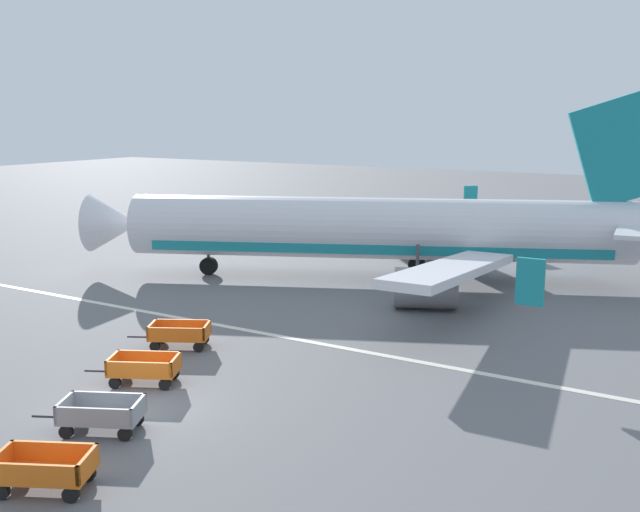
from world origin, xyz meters
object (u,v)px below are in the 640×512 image
at_px(baggage_cart_nearest, 44,469).
at_px(baggage_cart_fourth_in_row, 179,334).
at_px(baggage_cart_third_in_row, 144,368).
at_px(baggage_cart_second_in_row, 101,414).
at_px(airplane, 393,230).

height_order(baggage_cart_nearest, baggage_cart_fourth_in_row, same).
distance_m(baggage_cart_third_in_row, baggage_cart_fourth_in_row, 4.34).
height_order(baggage_cart_nearest, baggage_cart_third_in_row, same).
xyz_separation_m(baggage_cart_nearest, baggage_cart_fourth_in_row, (-5.08, 11.12, 0.00)).
relative_size(baggage_cart_nearest, baggage_cart_fourth_in_row, 1.01).
bearing_deg(baggage_cart_second_in_row, baggage_cart_third_in_row, 115.92).
xyz_separation_m(airplane, baggage_cart_third_in_row, (-0.55, -20.68, -2.45)).
bearing_deg(baggage_cart_fourth_in_row, baggage_cart_nearest, -65.46).
distance_m(baggage_cart_second_in_row, baggage_cart_third_in_row, 4.22).
bearing_deg(baggage_cart_third_in_row, baggage_cart_fourth_in_row, 114.02).
distance_m(baggage_cart_second_in_row, baggage_cart_fourth_in_row, 8.56).
bearing_deg(baggage_cart_fourth_in_row, baggage_cart_second_in_row, -65.04).
relative_size(airplane, baggage_cart_second_in_row, 10.17).
bearing_deg(baggage_cart_third_in_row, baggage_cart_second_in_row, -64.08).
distance_m(baggage_cart_nearest, baggage_cart_third_in_row, 7.88).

